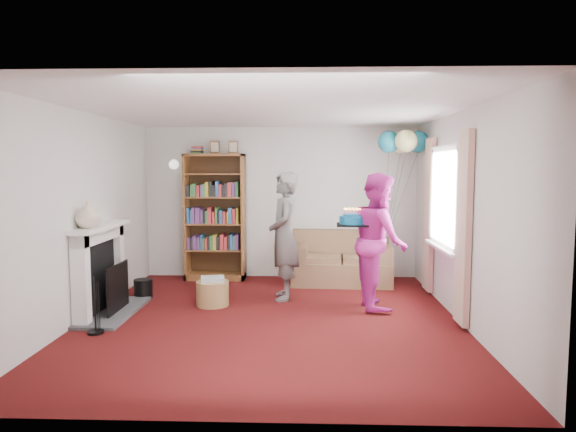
{
  "coord_description": "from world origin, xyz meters",
  "views": [
    {
      "loc": [
        0.42,
        -6.02,
        1.83
      ],
      "look_at": [
        0.19,
        0.6,
        1.2
      ],
      "focal_mm": 32.0,
      "sensor_mm": 36.0,
      "label": 1
    }
  ],
  "objects_px": {
    "bookcase": "(215,218)",
    "sofa": "(341,263)",
    "birthday_cake": "(352,220)",
    "person_magenta": "(379,240)",
    "person_striped": "(284,236)"
  },
  "relations": [
    {
      "from": "birthday_cake",
      "to": "bookcase",
      "type": "bearing_deg",
      "value": 140.95
    },
    {
      "from": "bookcase",
      "to": "sofa",
      "type": "bearing_deg",
      "value": -6.66
    },
    {
      "from": "sofa",
      "to": "bookcase",
      "type": "bearing_deg",
      "value": 175.98
    },
    {
      "from": "bookcase",
      "to": "birthday_cake",
      "type": "relative_size",
      "value": 5.61
    },
    {
      "from": "bookcase",
      "to": "birthday_cake",
      "type": "xyz_separation_m",
      "value": [
        2.09,
        -1.69,
        0.15
      ]
    },
    {
      "from": "person_striped",
      "to": "birthday_cake",
      "type": "height_order",
      "value": "person_striped"
    },
    {
      "from": "person_magenta",
      "to": "sofa",
      "type": "bearing_deg",
      "value": 11.78
    },
    {
      "from": "birthday_cake",
      "to": "sofa",
      "type": "bearing_deg",
      "value": 91.56
    },
    {
      "from": "person_striped",
      "to": "person_magenta",
      "type": "distance_m",
      "value": 1.32
    },
    {
      "from": "bookcase",
      "to": "sofa",
      "type": "relative_size",
      "value": 1.46
    },
    {
      "from": "person_magenta",
      "to": "birthday_cake",
      "type": "bearing_deg",
      "value": 90.88
    },
    {
      "from": "birthday_cake",
      "to": "person_striped",
      "type": "bearing_deg",
      "value": 155.89
    },
    {
      "from": "sofa",
      "to": "person_striped",
      "type": "height_order",
      "value": "person_striped"
    },
    {
      "from": "person_magenta",
      "to": "birthday_cake",
      "type": "xyz_separation_m",
      "value": [
        -0.36,
        -0.03,
        0.27
      ]
    },
    {
      "from": "person_striped",
      "to": "birthday_cake",
      "type": "relative_size",
      "value": 4.4
    }
  ]
}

